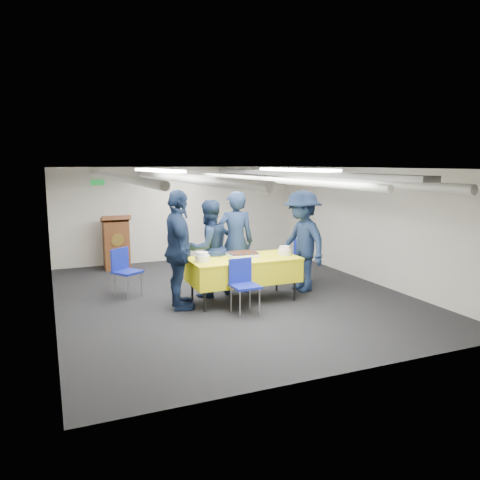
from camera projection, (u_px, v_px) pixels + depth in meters
name	position (u px, v px, depth m)	size (l,w,h in m)	color
ground	(231.00, 295.00, 8.55)	(7.00, 7.00, 0.00)	black
room_shell	(227.00, 195.00, 8.66)	(6.00, 7.00, 2.30)	beige
serving_table	(243.00, 269.00, 8.13)	(1.90, 0.93, 0.77)	black
sheet_cake	(243.00, 254.00, 8.17)	(0.50, 0.39, 0.09)	white
plate_stack_left	(202.00, 257.00, 7.75)	(0.24, 0.24, 0.16)	white
plate_stack_right	(285.00, 251.00, 8.34)	(0.23, 0.23, 0.16)	white
podium	(116.00, 242.00, 10.62)	(0.62, 0.53, 1.25)	brown
chair_near	(243.00, 280.00, 7.51)	(0.44, 0.44, 0.87)	gray
chair_right	(298.00, 257.00, 9.36)	(0.53, 0.53, 0.87)	gray
chair_left	(124.00, 267.00, 8.45)	(0.58, 0.58, 0.87)	gray
sailor_a	(235.00, 242.00, 8.68)	(0.69, 0.45, 1.89)	#0D1932
sailor_b	(209.00, 248.00, 8.40)	(0.85, 0.66, 1.75)	#0D1932
sailor_c	(179.00, 250.00, 7.63)	(1.15, 0.48, 1.97)	#0D1932
sailor_d	(302.00, 241.00, 8.73)	(1.22, 0.70, 1.89)	#0D1932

